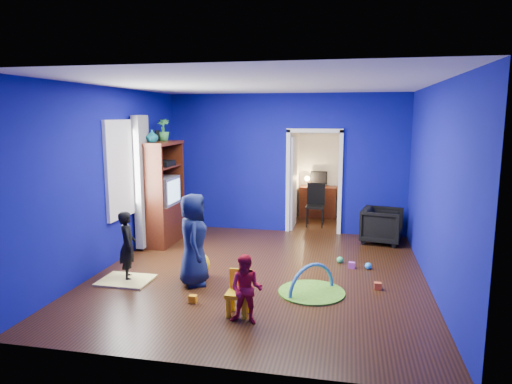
% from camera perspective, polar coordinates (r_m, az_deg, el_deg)
% --- Properties ---
extents(floor, '(5.00, 5.50, 0.01)m').
position_cam_1_polar(floor, '(7.26, 0.55, -10.13)').
color(floor, black).
rests_on(floor, ground).
extents(ceiling, '(5.00, 5.50, 0.01)m').
position_cam_1_polar(ceiling, '(6.85, 0.59, 13.37)').
color(ceiling, white).
rests_on(ceiling, wall_back).
extents(wall_back, '(5.00, 0.02, 2.90)m').
position_cam_1_polar(wall_back, '(9.60, 3.71, 3.57)').
color(wall_back, navy).
rests_on(wall_back, floor).
extents(wall_front, '(5.00, 0.02, 2.90)m').
position_cam_1_polar(wall_front, '(4.28, -6.48, -3.88)').
color(wall_front, navy).
rests_on(wall_front, floor).
extents(wall_left, '(0.02, 5.50, 2.90)m').
position_cam_1_polar(wall_left, '(7.78, -17.84, 1.75)').
color(wall_left, navy).
rests_on(wall_left, floor).
extents(wall_right, '(0.02, 5.50, 2.90)m').
position_cam_1_polar(wall_right, '(6.89, 21.44, 0.60)').
color(wall_right, navy).
rests_on(wall_right, floor).
extents(alcove, '(1.00, 1.75, 2.50)m').
position_cam_1_polar(alcove, '(10.43, 7.63, 2.87)').
color(alcove, silver).
rests_on(alcove, floor).
extents(armchair, '(0.88, 0.86, 0.68)m').
position_cam_1_polar(armchair, '(9.18, 15.46, -4.06)').
color(armchair, black).
rests_on(armchair, floor).
extents(child_black, '(0.41, 0.45, 1.04)m').
position_cam_1_polar(child_black, '(7.12, -15.76, -6.47)').
color(child_black, black).
rests_on(child_black, floor).
extents(child_navy, '(0.61, 0.76, 1.34)m').
position_cam_1_polar(child_navy, '(6.69, -7.81, -5.89)').
color(child_navy, '#0F1638').
rests_on(child_navy, floor).
extents(toddler_red, '(0.42, 0.33, 0.84)m').
position_cam_1_polar(toddler_red, '(5.49, -1.21, -12.08)').
color(toddler_red, red).
rests_on(toddler_red, floor).
extents(vase, '(0.26, 0.26, 0.23)m').
position_cam_1_polar(vase, '(8.55, -12.88, 6.84)').
color(vase, '#0D526B').
rests_on(vase, tv_armoire).
extents(potted_plant, '(0.27, 0.27, 0.42)m').
position_cam_1_polar(potted_plant, '(9.02, -11.54, 7.62)').
color(potted_plant, '#328A3B').
rests_on(potted_plant, tv_armoire).
extents(tv_armoire, '(0.58, 1.14, 1.96)m').
position_cam_1_polar(tv_armoire, '(8.93, -11.83, -0.10)').
color(tv_armoire, '#42180B').
rests_on(tv_armoire, floor).
extents(crt_tv, '(0.46, 0.70, 0.54)m').
position_cam_1_polar(crt_tv, '(8.91, -11.61, 0.15)').
color(crt_tv, silver).
rests_on(crt_tv, tv_armoire).
extents(yellow_blanket, '(0.75, 0.60, 0.03)m').
position_cam_1_polar(yellow_blanket, '(7.19, -15.94, -10.56)').
color(yellow_blanket, '#F2E07A').
rests_on(yellow_blanket, floor).
extents(hopper_ball, '(0.41, 0.41, 0.41)m').
position_cam_1_polar(hopper_ball, '(7.07, -7.44, -9.01)').
color(hopper_ball, yellow).
rests_on(hopper_ball, floor).
extents(kid_chair, '(0.28, 0.28, 0.50)m').
position_cam_1_polar(kid_chair, '(5.77, -2.25, -12.79)').
color(kid_chair, yellow).
rests_on(kid_chair, floor).
extents(play_mat, '(0.92, 0.92, 0.02)m').
position_cam_1_polar(play_mat, '(6.55, 6.96, -12.32)').
color(play_mat, green).
rests_on(play_mat, floor).
extents(toy_arch, '(0.60, 0.64, 0.83)m').
position_cam_1_polar(toy_arch, '(6.54, 6.97, -12.25)').
color(toy_arch, '#3F8CD8').
rests_on(toy_arch, floor).
extents(window_left, '(0.03, 0.95, 1.55)m').
position_cam_1_polar(window_left, '(8.06, -16.57, 2.78)').
color(window_left, white).
rests_on(window_left, wall_left).
extents(curtain, '(0.14, 0.42, 2.40)m').
position_cam_1_polar(curtain, '(8.53, -14.06, 1.21)').
color(curtain, slate).
rests_on(curtain, floor).
extents(doorway, '(1.16, 0.10, 2.10)m').
position_cam_1_polar(doorway, '(9.59, 7.24, 1.10)').
color(doorway, white).
rests_on(doorway, floor).
extents(study_desk, '(0.88, 0.44, 0.75)m').
position_cam_1_polar(study_desk, '(11.18, 7.76, -1.22)').
color(study_desk, '#3D140A').
rests_on(study_desk, floor).
extents(desk_monitor, '(0.40, 0.05, 0.32)m').
position_cam_1_polar(desk_monitor, '(11.21, 7.87, 1.78)').
color(desk_monitor, black).
rests_on(desk_monitor, study_desk).
extents(desk_lamp, '(0.14, 0.14, 0.14)m').
position_cam_1_polar(desk_lamp, '(11.18, 6.41, 1.68)').
color(desk_lamp, '#FFD88C').
rests_on(desk_lamp, study_desk).
extents(folding_chair, '(0.40, 0.40, 0.92)m').
position_cam_1_polar(folding_chair, '(10.23, 7.41, -1.73)').
color(folding_chair, black).
rests_on(folding_chair, floor).
extents(book_shelf, '(0.88, 0.24, 0.04)m').
position_cam_1_polar(book_shelf, '(11.11, 7.99, 7.25)').
color(book_shelf, white).
rests_on(book_shelf, study_desk).
extents(toy_0, '(0.10, 0.08, 0.10)m').
position_cam_1_polar(toy_0, '(6.84, 14.98, -11.28)').
color(toy_0, '#D65023').
rests_on(toy_0, floor).
extents(toy_1, '(0.11, 0.11, 0.11)m').
position_cam_1_polar(toy_1, '(7.65, 13.85, -8.94)').
color(toy_1, '#298FED').
rests_on(toy_1, floor).
extents(toy_2, '(0.10, 0.08, 0.10)m').
position_cam_1_polar(toy_2, '(6.23, -7.90, -13.11)').
color(toy_2, '#FF9A0D').
rests_on(toy_2, floor).
extents(toy_3, '(0.11, 0.11, 0.11)m').
position_cam_1_polar(toy_3, '(7.86, 10.46, -8.30)').
color(toy_3, '#37C266').
rests_on(toy_3, floor).
extents(toy_4, '(0.10, 0.08, 0.10)m').
position_cam_1_polar(toy_4, '(7.63, 11.87, -8.94)').
color(toy_4, '#C449C3').
rests_on(toy_4, floor).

